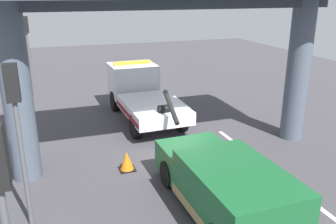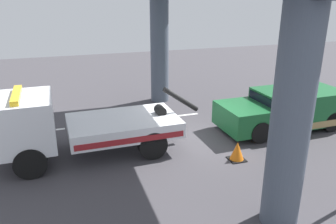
# 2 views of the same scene
# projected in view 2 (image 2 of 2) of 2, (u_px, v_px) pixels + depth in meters

# --- Properties ---
(ground_plane) EXTENTS (60.00, 40.00, 0.10)m
(ground_plane) POSITION_uv_depth(u_px,v_px,m) (193.00, 141.00, 13.17)
(ground_plane) COLOR #423F44
(lane_stripe_west) EXTENTS (2.60, 0.16, 0.01)m
(lane_stripe_west) POSITION_uv_depth(u_px,v_px,m) (283.00, 104.00, 17.27)
(lane_stripe_west) COLOR silver
(lane_stripe_west) RESTS_ON ground
(lane_stripe_mid) EXTENTS (2.60, 0.16, 0.01)m
(lane_stripe_mid) POSITION_uv_depth(u_px,v_px,m) (171.00, 117.00, 15.54)
(lane_stripe_mid) COLOR silver
(lane_stripe_mid) RESTS_ON ground
(lane_stripe_east) EXTENTS (2.60, 0.16, 0.01)m
(lane_stripe_east) POSITION_uv_depth(u_px,v_px,m) (32.00, 132.00, 13.81)
(lane_stripe_east) COLOR silver
(lane_stripe_east) RESTS_ON ground
(tow_truck_white) EXTENTS (7.28, 2.54, 2.46)m
(tow_truck_white) POSITION_uv_depth(u_px,v_px,m) (67.00, 125.00, 11.39)
(tow_truck_white) COLOR white
(tow_truck_white) RESTS_ON ground
(towed_van_green) EXTENTS (5.25, 2.32, 1.58)m
(towed_van_green) POSITION_uv_depth(u_px,v_px,m) (286.00, 110.00, 14.08)
(towed_van_green) COLOR #195B2D
(towed_van_green) RESTS_ON ground
(traffic_cone_orange) EXTENTS (0.55, 0.55, 0.65)m
(traffic_cone_orange) POSITION_uv_depth(u_px,v_px,m) (237.00, 151.00, 11.49)
(traffic_cone_orange) COLOR orange
(traffic_cone_orange) RESTS_ON ground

